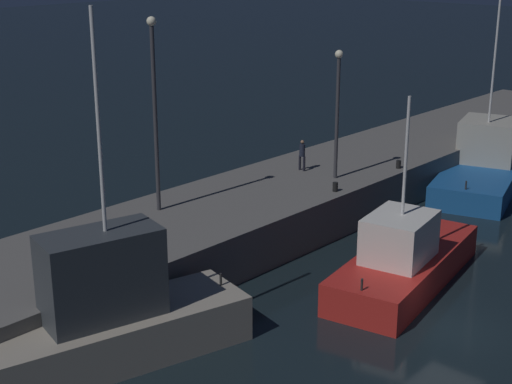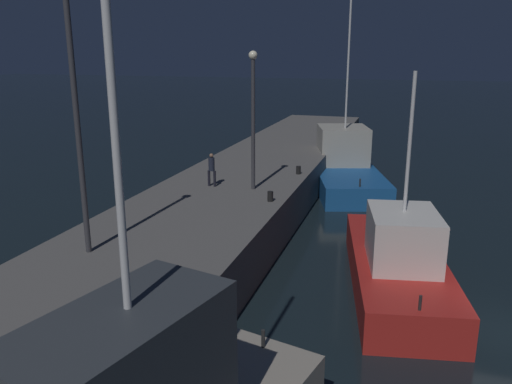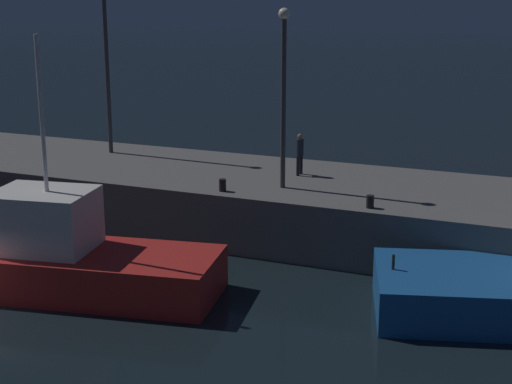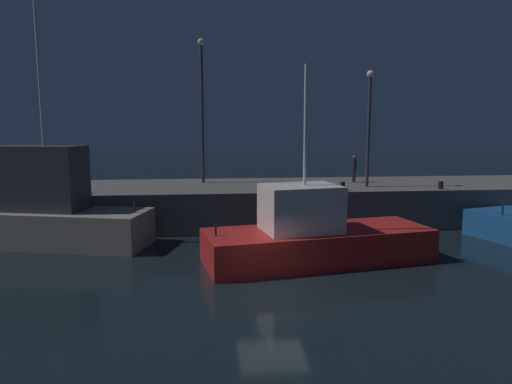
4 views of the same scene
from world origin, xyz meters
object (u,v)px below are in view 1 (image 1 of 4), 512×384
Objects in this scene: fishing_boat_orange at (403,260)px; bollard_central at (105,270)px; bollard_east at (399,164)px; lamp_post_east at (338,104)px; dockworker at (302,153)px; bollard_west at (335,187)px; fishing_boat_blue at (485,164)px; fishing_trawler_red at (99,321)px; lamp_post_west at (155,102)px.

fishing_boat_orange is 22.33× the size of bollard_central.
bollard_central is 20.54m from bollard_east.
lamp_post_east is 5.79m from bollard_east.
dockworker is at bearing 63.43° from fishing_boat_orange.
dockworker is 4.24m from bollard_west.
fishing_boat_blue is at bearing -15.49° from lamp_post_east.
fishing_trawler_red is at bearing 179.88° from fishing_boat_blue.
fishing_trawler_red is at bearing -175.90° from bollard_east.
dockworker is 5.64m from bollard_east.
fishing_boat_blue is 13.70m from bollard_west.
lamp_post_west reaches higher than bollard_east.
bollard_east is at bearing 4.10° from fishing_trawler_red.
fishing_boat_blue is 1.46× the size of lamp_post_west.
dockworker is at bearing 16.55° from fishing_trawler_red.
lamp_post_east is 14.73× the size of bollard_central.
fishing_boat_orange is (-16.60, -4.39, -0.16)m from fishing_boat_blue.
fishing_boat_orange is 13.22m from bollard_central.
fishing_trawler_red is 11.95m from lamp_post_west.
bollard_west is 1.04× the size of bollard_east.
fishing_boat_orange is at bearing -146.12° from bollard_east.
fishing_boat_blue is 27.53× the size of bollard_west.
lamp_post_west is at bearing 115.12° from fishing_boat_orange.
fishing_trawler_red is 1.39× the size of lamp_post_west.
dockworker is (-11.67, 5.48, 2.03)m from fishing_boat_blue.
fishing_boat_blue is 1.92× the size of lamp_post_east.
bollard_west is at bearing -0.68° from bollard_central.
bollard_west is (-1.96, -1.46, -3.90)m from lamp_post_east.
fishing_boat_orange is 7.01m from bollard_west.
bollard_east is at bearing -0.71° from bollard_central.
bollard_east is (-7.59, 1.66, 1.26)m from fishing_boat_blue.
lamp_post_east is 3.94× the size of dockworker.
lamp_post_west is at bearing 162.84° from lamp_post_east.
bollard_east is at bearing -18.33° from lamp_post_west.
fishing_boat_orange reaches higher than bollard_central.
lamp_post_west is 5.18× the size of dockworker.
fishing_trawler_red reaches higher than bollard_east.
fishing_boat_blue is at bearing -12.35° from bollard_east.
fishing_trawler_red is at bearing -133.56° from bollard_central.
fishing_boat_blue is at bearing -7.34° from bollard_west.
bollard_west is 5.93m from bollard_east.
lamp_post_west is (-5.01, 10.70, 6.46)m from fishing_boat_orange.
fishing_trawler_red reaches higher than dockworker.
fishing_trawler_red is 27.20× the size of bollard_east.
bollard_west is 14.61m from bollard_central.
lamp_post_west is 10.58m from lamp_post_east.
bollard_central is 1.01× the size of bollard_east.
fishing_trawler_red is 22.38m from bollard_east.
bollard_east is at bearing -43.12° from dockworker.
lamp_post_west reaches higher than bollard_central.
fishing_trawler_red reaches higher than lamp_post_west.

